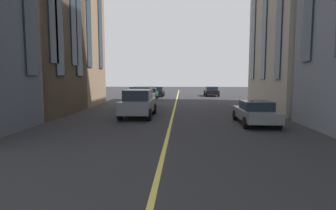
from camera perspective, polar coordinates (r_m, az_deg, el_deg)
lane_centre_line at (r=18.37m, az=0.86°, el=-2.71°), size 80.00×0.16×0.01m
car_white_parked_a at (r=24.71m, az=-5.46°, el=1.70°), size 4.70×2.14×1.88m
car_green_oncoming at (r=34.09m, az=-3.86°, el=2.39°), size 4.40×1.95×1.37m
car_grey_near at (r=18.92m, az=-6.17°, el=0.45°), size 4.70×2.14×1.88m
car_black_parked_b at (r=40.27m, az=9.00°, el=2.86°), size 4.40×1.95×1.37m
car_grey_far at (r=16.63m, az=17.70°, el=-1.45°), size 4.40×1.95×1.37m
car_black_trailing at (r=39.23m, az=-2.26°, el=2.85°), size 4.40×1.95×1.37m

